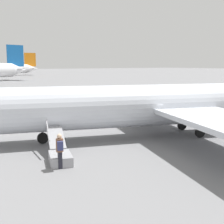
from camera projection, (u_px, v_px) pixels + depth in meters
ground_plane at (159, 136)px, 22.41m from camera, size 600.00×600.00×0.00m
airplane_main at (173, 104)px, 22.34m from camera, size 31.28×24.24×7.58m
boarding_stairs at (59, 154)px, 16.53m from camera, size 2.26×4.13×1.83m
passenger at (60, 149)px, 15.22m from camera, size 0.43×0.57×1.74m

